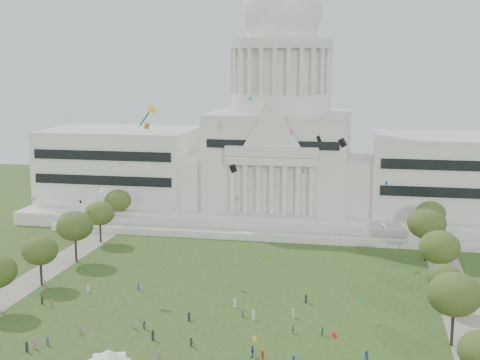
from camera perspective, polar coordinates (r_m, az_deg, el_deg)
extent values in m
cube|color=silver|center=(223.01, 3.45, -2.48)|extent=(160.00, 60.00, 4.00)
cube|color=silver|center=(191.51, 2.13, -4.88)|extent=(130.00, 3.00, 2.00)
cube|color=silver|center=(198.79, 2.49, -3.88)|extent=(140.00, 3.00, 5.00)
cube|color=silver|center=(233.17, -10.08, 1.19)|extent=(50.00, 34.00, 22.00)
cube|color=silver|center=(219.34, 17.84, 0.30)|extent=(50.00, 34.00, 22.00)
cube|color=silver|center=(223.26, -3.51, 0.15)|extent=(12.00, 26.00, 16.00)
cube|color=silver|center=(216.27, 10.48, -0.32)|extent=(12.00, 26.00, 16.00)
cube|color=silver|center=(219.11, 3.46, 1.55)|extent=(44.00, 38.00, 28.00)
cube|color=silver|center=(199.05, 2.70, 1.63)|extent=(28.00, 3.00, 2.40)
cube|color=black|center=(217.10, -11.71, 1.01)|extent=(46.00, 0.40, 11.00)
cube|color=black|center=(202.19, 18.42, 0.05)|extent=(46.00, 0.40, 11.00)
cylinder|color=silver|center=(217.10, 3.51, 6.62)|extent=(32.00, 32.00, 6.00)
cylinder|color=silver|center=(216.73, 3.54, 9.26)|extent=(28.00, 28.00, 14.00)
cylinder|color=silver|center=(216.78, 3.56, 11.51)|extent=(32.40, 32.40, 3.00)
cylinder|color=silver|center=(216.99, 3.58, 12.96)|extent=(22.00, 22.00, 8.00)
ellipsoid|color=silver|center=(217.23, 3.59, 14.02)|extent=(25.00, 25.00, 26.20)
cube|color=gray|center=(159.68, -18.47, -8.85)|extent=(8.00, 160.00, 0.04)
cube|color=gray|center=(141.56, 18.59, -11.32)|extent=(8.00, 160.00, 0.04)
cylinder|color=black|center=(128.34, 17.66, -12.05)|extent=(0.56, 0.56, 6.20)
ellipsoid|color=#394C1C|center=(126.07, 17.82, -9.27)|extent=(9.55, 9.55, 7.82)
cylinder|color=black|center=(160.30, -16.60, -7.69)|extent=(0.56, 0.56, 5.27)
ellipsoid|color=#334619|center=(158.72, -16.70, -5.77)|extent=(8.12, 8.12, 6.65)
cylinder|color=black|center=(144.50, 16.97, -9.83)|extent=(0.56, 0.56, 4.56)
ellipsoid|color=#394B1B|center=(142.97, 17.07, -8.01)|extent=(7.01, 7.01, 5.74)
cylinder|color=black|center=(176.04, -13.83, -5.84)|extent=(0.56, 0.56, 6.03)
ellipsoid|color=#35491B|center=(174.43, -13.91, -3.82)|extent=(9.29, 9.29, 7.60)
cylinder|color=black|center=(158.99, 16.56, -7.71)|extent=(0.56, 0.56, 5.97)
ellipsoid|color=#3E501B|center=(157.22, 16.67, -5.51)|extent=(9.19, 9.19, 7.52)
cylinder|color=black|center=(192.94, -11.82, -4.46)|extent=(0.56, 0.56, 5.41)
ellipsoid|color=#3B521B|center=(191.61, -11.88, -2.80)|extent=(8.33, 8.33, 6.81)
cylinder|color=black|center=(178.06, 15.55, -5.68)|extent=(0.56, 0.56, 6.37)
ellipsoid|color=#394D1B|center=(176.39, 15.65, -3.57)|extent=(9.82, 9.82, 8.03)
cylinder|color=black|center=(209.85, -10.33, -3.24)|extent=(0.56, 0.56, 5.32)
ellipsoid|color=#3A4A17|center=(208.64, -10.37, -1.74)|extent=(8.19, 8.19, 6.70)
cylinder|color=black|center=(195.67, 15.88, -4.42)|extent=(0.56, 0.56, 5.47)
ellipsoid|color=#3B4D1C|center=(194.34, 15.96, -2.76)|extent=(8.42, 8.42, 6.89)
cylinder|color=#4C4C4C|center=(118.48, -11.84, -14.73)|extent=(0.12, 0.12, 2.25)
cube|color=white|center=(114.96, -11.16, -14.84)|extent=(6.83, 6.83, 0.18)
pyramid|color=white|center=(114.55, -11.18, -14.39)|extent=(9.56, 9.56, 1.80)
imported|color=navy|center=(119.44, 10.74, -14.55)|extent=(1.14, 1.09, 1.97)
imported|color=#33723F|center=(128.35, 7.08, -12.72)|extent=(0.95, 0.81, 1.66)
imported|color=#B21E1E|center=(117.77, 1.91, -14.75)|extent=(1.34, 1.35, 1.95)
imported|color=navy|center=(119.09, 1.07, -14.42)|extent=(0.90, 1.31, 2.04)
imported|color=#4C4C51|center=(123.44, -4.18, -13.62)|extent=(1.45, 1.62, 1.69)
imported|color=#4C4C51|center=(131.65, -8.16, -12.14)|extent=(0.97, 0.92, 1.72)
imported|color=#4C4C51|center=(128.91, 4.54, -12.62)|extent=(0.65, 0.94, 1.46)
cube|color=#994C8C|center=(119.15, -6.92, -14.61)|extent=(0.46, 0.49, 1.56)
cube|color=#26262B|center=(144.20, 5.65, -10.05)|extent=(0.49, 0.32, 1.80)
cube|color=#994C8C|center=(131.83, -13.50, -12.33)|extent=(0.30, 0.43, 1.54)
cube|color=silver|center=(153.69, -12.85, -9.03)|extent=(0.38, 0.47, 1.54)
cube|color=#994C8C|center=(127.51, -17.14, -13.21)|extent=(0.57, 0.60, 1.93)
cube|color=navy|center=(152.89, -8.66, -8.98)|extent=(0.41, 0.49, 1.58)
cube|color=#26262B|center=(148.80, -16.54, -9.82)|extent=(0.51, 0.43, 1.64)
cube|color=silver|center=(134.93, 1.16, -11.42)|extent=(0.55, 0.40, 1.90)
cube|color=silver|center=(136.14, 4.57, -11.28)|extent=(0.32, 0.49, 1.80)
cube|color=#26262B|center=(134.43, -4.37, -11.57)|extent=(0.44, 0.54, 1.76)
cube|color=#4C4C51|center=(128.03, -16.09, -13.10)|extent=(0.53, 0.43, 1.72)
cube|color=#26262B|center=(126.64, -7.45, -13.00)|extent=(0.34, 0.52, 1.90)
cube|color=#4C4C51|center=(135.97, 0.24, -11.34)|extent=(0.42, 0.48, 1.53)
cube|color=silver|center=(141.16, -0.45, -10.46)|extent=(0.50, 0.55, 1.75)
cube|color=#994C8C|center=(132.33, -9.09, -12.07)|extent=(0.43, 0.50, 1.62)
cube|color=#26262B|center=(126.66, -17.73, -13.42)|extent=(0.57, 0.47, 1.85)
cube|color=olive|center=(146.03, -15.77, -10.14)|extent=(0.55, 0.49, 1.77)
cube|color=#994C8C|center=(157.96, -16.28, -8.59)|extent=(0.47, 0.58, 1.87)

